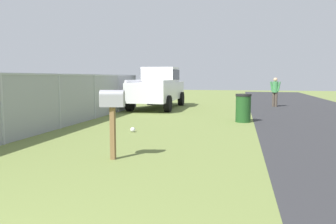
{
  "coord_description": "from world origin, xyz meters",
  "views": [
    {
      "loc": [
        -0.46,
        -1.97,
        1.58
      ],
      "look_at": [
        5.37,
        -0.67,
        0.94
      ],
      "focal_mm": 34.92,
      "sensor_mm": 36.0,
      "label": 1
    }
  ],
  "objects_px": {
    "pickup_truck": "(159,86)",
    "trash_bin": "(243,108)",
    "mailbox": "(112,104)",
    "pedestrian": "(275,90)"
  },
  "relations": [
    {
      "from": "pickup_truck",
      "to": "trash_bin",
      "type": "distance_m",
      "value": 6.3
    },
    {
      "from": "mailbox",
      "to": "pedestrian",
      "type": "distance_m",
      "value": 13.16
    },
    {
      "from": "mailbox",
      "to": "pickup_truck",
      "type": "bearing_deg",
      "value": -0.48
    },
    {
      "from": "mailbox",
      "to": "trash_bin",
      "type": "height_order",
      "value": "mailbox"
    },
    {
      "from": "mailbox",
      "to": "pedestrian",
      "type": "xyz_separation_m",
      "value": [
        12.48,
        -4.18,
        -0.17
      ]
    },
    {
      "from": "trash_bin",
      "to": "mailbox",
      "type": "bearing_deg",
      "value": 157.29
    },
    {
      "from": "trash_bin",
      "to": "pedestrian",
      "type": "relative_size",
      "value": 0.64
    },
    {
      "from": "trash_bin",
      "to": "pedestrian",
      "type": "xyz_separation_m",
      "value": [
        6.55,
        -1.7,
        0.39
      ]
    },
    {
      "from": "pickup_truck",
      "to": "pedestrian",
      "type": "distance_m",
      "value": 6.24
    },
    {
      "from": "mailbox",
      "to": "pedestrian",
      "type": "bearing_deg",
      "value": -28.44
    }
  ]
}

